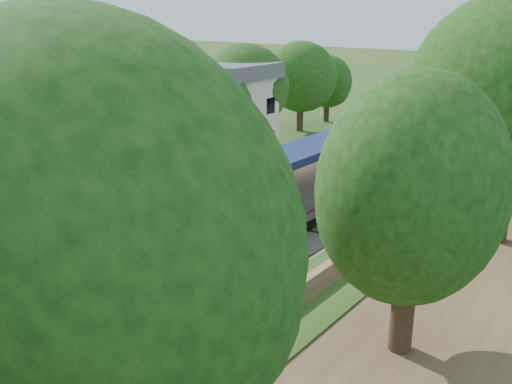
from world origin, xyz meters
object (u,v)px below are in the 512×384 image
Objects in this scene: train at (493,102)px; signal_farside at (405,177)px; lamppost_far at (142,211)px; signal_gantry at (507,85)px; station_building at (219,110)px.

signal_farside is (6.20, -39.03, 1.67)m from train.
lamppost_far is (-3.78, -48.16, 0.27)m from train.
signal_gantry is 0.09× the size of train.
train is at bearing 115.31° from signal_gantry.
signal_gantry is 6.33m from train.
station_building is at bearing 156.42° from signal_farside.
signal_gantry is 1.77× the size of lamppost_far.
train is 15.84× the size of signal_farside.
train is 39.56m from signal_farside.
signal_farside is at bearing -80.97° from train.
station_building is 1.39× the size of signal_farside.
station_building is 1.81× the size of lamppost_far.
train is at bearing 85.51° from lamppost_far.
lamppost_far is at bearing -94.49° from train.
station_building reaches higher than train.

